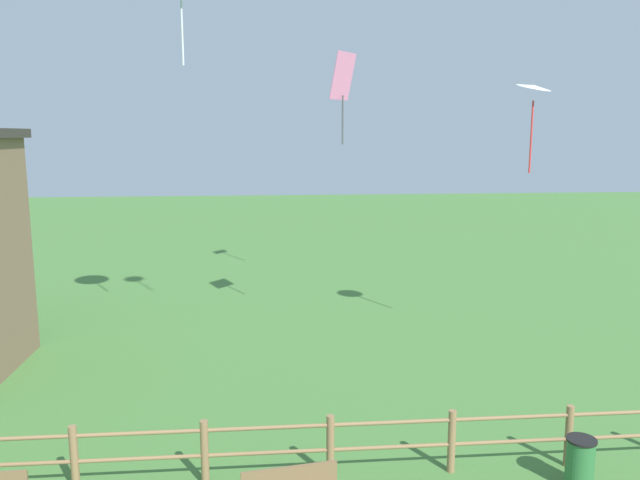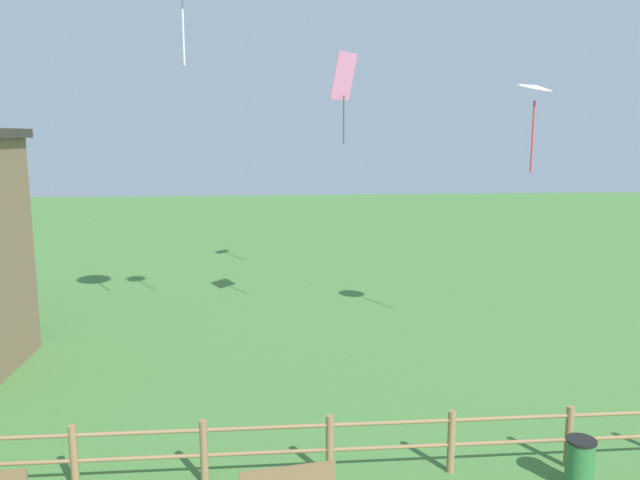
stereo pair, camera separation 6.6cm
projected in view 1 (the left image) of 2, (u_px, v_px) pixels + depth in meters
wooden_fence at (330, 443)px, 10.95m from camera, size 22.00×0.14×1.17m
trash_bin at (580, 463)px, 10.67m from camera, size 0.51×0.51×0.90m
kite_white_delta at (534, 90)px, 16.19m from camera, size 1.24×1.24×2.38m
kite_pink_diamond at (343, 81)px, 17.38m from camera, size 0.83×0.92×2.52m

